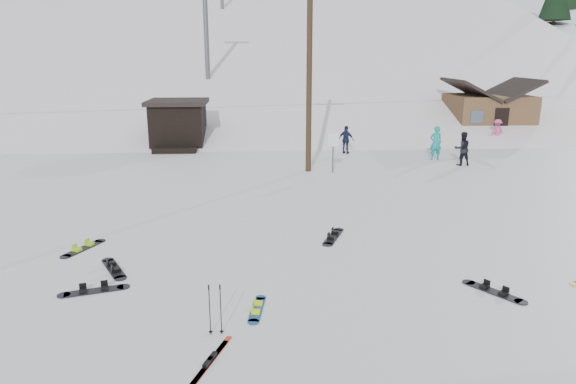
{
  "coord_description": "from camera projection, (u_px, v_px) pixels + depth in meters",
  "views": [
    {
      "loc": [
        -0.35,
        -9.51,
        5.39
      ],
      "look_at": [
        0.52,
        5.14,
        1.4
      ],
      "focal_mm": 32.0,
      "sensor_mm": 36.0,
      "label": 1
    }
  ],
  "objects": [
    {
      "name": "ski_poles",
      "position": [
        215.0,
        309.0,
        10.03
      ],
      "size": [
        0.29,
        0.08,
        1.06
      ],
      "color": "black",
      "rests_on": "ground"
    },
    {
      "name": "lift_hut",
      "position": [
        178.0,
        124.0,
        30.12
      ],
      "size": [
        3.4,
        4.1,
        2.75
      ],
      "color": "black",
      "rests_on": "ground"
    },
    {
      "name": "skier_dark",
      "position": [
        462.0,
        149.0,
        25.22
      ],
      "size": [
        0.84,
        0.67,
        1.66
      ],
      "primitive_type": "imported",
      "rotation": [
        0.0,
        0.0,
        3.2
      ],
      "color": "black",
      "rests_on": "ground"
    },
    {
      "name": "board_scatter_f",
      "position": [
        333.0,
        236.0,
        15.5
      ],
      "size": [
        0.84,
        1.58,
        0.12
      ],
      "rotation": [
        0.0,
        0.0,
        1.18
      ],
      "color": "black",
      "rests_on": "ground"
    },
    {
      "name": "cabin",
      "position": [
        488.0,
        113.0,
        34.18
      ],
      "size": [
        5.39,
        4.4,
        3.77
      ],
      "color": "brown",
      "rests_on": "ground"
    },
    {
      "name": "board_scatter_d",
      "position": [
        494.0,
        291.0,
        11.93
      ],
      "size": [
        1.07,
        1.36,
        0.11
      ],
      "rotation": [
        0.0,
        0.0,
        -0.94
      ],
      "color": "black",
      "rests_on": "ground"
    },
    {
      "name": "hero_snowboard",
      "position": [
        257.0,
        309.0,
        11.12
      ],
      "size": [
        0.4,
        1.32,
        0.09
      ],
      "rotation": [
        0.0,
        0.0,
        1.43
      ],
      "color": "#154C8D",
      "rests_on": "ground"
    },
    {
      "name": "treeline_crest",
      "position": [
        259.0,
        83.0,
        93.43
      ],
      "size": [
        50.0,
        6.0,
        10.0
      ],
      "primitive_type": null,
      "color": "black",
      "rests_on": "ski_slope"
    },
    {
      "name": "skier_teal",
      "position": [
        436.0,
        143.0,
        26.53
      ],
      "size": [
        0.67,
        0.46,
        1.76
      ],
      "primitive_type": "imported",
      "rotation": [
        0.0,
        0.0,
        3.21
      ],
      "color": "#0E918A",
      "rests_on": "ground"
    },
    {
      "name": "skier_pink",
      "position": [
        497.0,
        131.0,
        31.28
      ],
      "size": [
        1.11,
        0.91,
        1.5
      ],
      "primitive_type": "imported",
      "rotation": [
        0.0,
        0.0,
        3.58
      ],
      "color": "#D0497C",
      "rests_on": "ground"
    },
    {
      "name": "ridge_right",
      "position": [
        567.0,
        189.0,
        63.82
      ],
      "size": [
        45.66,
        93.98,
        54.59
      ],
      "primitive_type": "cube",
      "rotation": [
        0.21,
        -0.05,
        -0.12
      ],
      "color": "white",
      "rests_on": "ground"
    },
    {
      "name": "skier_navy",
      "position": [
        346.0,
        140.0,
        28.2
      ],
      "size": [
        0.96,
        0.81,
        1.54
      ],
      "primitive_type": "imported",
      "rotation": [
        0.0,
        0.0,
        2.55
      ],
      "color": "#161C37",
      "rests_on": "ground"
    },
    {
      "name": "ground",
      "position": [
        278.0,
        323.0,
        10.59
      ],
      "size": [
        200.0,
        200.0,
        0.0
      ],
      "primitive_type": "plane",
      "color": "white",
      "rests_on": "ground"
    },
    {
      "name": "board_scatter_c",
      "position": [
        84.0,
        248.0,
        14.58
      ],
      "size": [
        0.89,
        1.49,
        0.11
      ],
      "rotation": [
        0.0,
        0.0,
        1.11
      ],
      "color": "black",
      "rests_on": "ground"
    },
    {
      "name": "board_scatter_b",
      "position": [
        114.0,
        268.0,
        13.21
      ],
      "size": [
        0.95,
        1.49,
        0.12
      ],
      "rotation": [
        0.0,
        0.0,
        2.06
      ],
      "color": "black",
      "rests_on": "ground"
    },
    {
      "name": "board_scatter_a",
      "position": [
        94.0,
        290.0,
        11.97
      ],
      "size": [
        1.56,
        0.66,
        0.11
      ],
      "rotation": [
        0.0,
        0.0,
        0.28
      ],
      "color": "black",
      "rests_on": "ground"
    },
    {
      "name": "utility_pole",
      "position": [
        309.0,
        69.0,
        22.97
      ],
      "size": [
        2.0,
        0.26,
        9.0
      ],
      "color": "#3A2819",
      "rests_on": "ground"
    },
    {
      "name": "ski_slope",
      "position": [
        261.0,
        191.0,
        66.72
      ],
      "size": [
        60.0,
        85.24,
        65.97
      ],
      "primitive_type": "cube",
      "rotation": [
        0.31,
        0.0,
        0.0
      ],
      "color": "white",
      "rests_on": "ground"
    },
    {
      "name": "hero_skis",
      "position": [
        210.0,
        361.0,
        9.23
      ],
      "size": [
        0.72,
        1.7,
        0.09
      ],
      "rotation": [
        0.0,
        0.0,
        -0.36
      ],
      "color": "#B22512",
      "rests_on": "ground"
    },
    {
      "name": "trail_sign",
      "position": [
        333.0,
        146.0,
        23.52
      ],
      "size": [
        0.5,
        0.09,
        1.85
      ],
      "color": "#595B60",
      "rests_on": "ground"
    },
    {
      "name": "lift_tower_near",
      "position": [
        206.0,
        18.0,
        37.2
      ],
      "size": [
        2.2,
        0.36,
        8.0
      ],
      "color": "#595B60",
      "rests_on": "ski_slope"
    }
  ]
}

